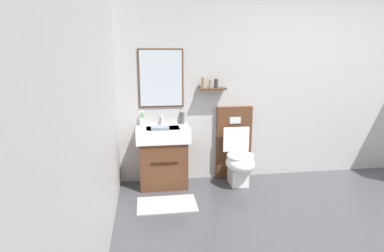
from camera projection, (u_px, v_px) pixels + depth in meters
The scene contains 9 objects.
wall_back at pixel (308, 81), 4.57m from camera, with size 5.48×0.27×2.64m.
wall_left at pixel (85, 111), 2.32m from camera, with size 0.12×4.02×2.64m, color #B7B5B2.
bath_mat at pixel (167, 204), 3.79m from camera, with size 0.68×0.44×0.01m, color #9E9993.
vanity_sink_left at pixel (163, 155), 4.25m from camera, with size 0.67×0.45×0.78m.
tap_on_left_sink at pixel (162, 119), 4.31m from camera, with size 0.03×0.13×0.11m.
toilet at pixel (237, 155), 4.38m from camera, with size 0.48×0.62×1.00m.
toothbrush_cup at pixel (142, 121), 4.26m from camera, with size 0.07×0.07×0.21m.
soap_dispenser at pixel (182, 118), 4.34m from camera, with size 0.06×0.06×0.20m.
folded_hand_towel at pixel (160, 128), 4.04m from camera, with size 0.22×0.16×0.04m, color gray.
Camera 1 is at (-2.26, -2.36, 1.75)m, focal length 30.82 mm.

